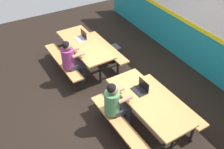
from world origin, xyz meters
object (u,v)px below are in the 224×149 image
Objects in this scene: student_further at (116,103)px; satchel_spare at (116,53)px; picnic_table_right at (148,106)px; laptop_dark at (141,89)px; student_nearer at (71,59)px; picnic_table_left at (85,49)px; laptop_silver at (81,37)px.

student_further is 2.50m from satchel_spare.
picnic_table_right is 0.36m from laptop_dark.
student_nearer is 2.74× the size of satchel_spare.
student_nearer is 1.92m from laptop_dark.
laptop_silver reaches higher than picnic_table_left.
laptop_dark is (-0.02, 0.59, 0.08)m from student_further.
student_nearer is 3.69× the size of laptop_silver.
laptop_silver is at bearing 173.42° from picnic_table_left.
student_further is at bearing 5.06° from student_nearer.
laptop_silver is (-0.25, 0.03, 0.21)m from picnic_table_left.
student_further reaches higher than laptop_silver.
satchel_spare is at bearing 83.61° from picnic_table_left.
laptop_dark is (2.44, 0.18, 0.00)m from laptop_silver.
picnic_table_right is at bearing 3.20° from laptop_silver.
student_further reaches higher than picnic_table_right.
picnic_table_right is 0.64m from student_further.
picnic_table_right is 4.41× the size of satchel_spare.
student_nearer reaches higher than satchel_spare.
laptop_dark is 0.74× the size of satchel_spare.
laptop_dark reaches higher than picnic_table_right.
laptop_silver is at bearing -176.80° from picnic_table_right.
student_further is at bearing -9.54° from laptop_silver.
satchel_spare is (-2.09, 0.66, -0.57)m from laptop_dark.
student_further reaches higher than laptop_dark.
student_nearer is at bearing -160.63° from picnic_table_right.
student_nearer reaches higher than laptop_silver.
picnic_table_left is 0.70m from student_nearer.
student_nearer is at bearing -77.11° from satchel_spare.
laptop_dark is at bearing 5.47° from picnic_table_left.
laptop_dark is at bearing 92.24° from student_further.
student_nearer is (0.42, -0.54, 0.13)m from picnic_table_left.
laptop_silver is (-2.46, 0.41, 0.08)m from student_further.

